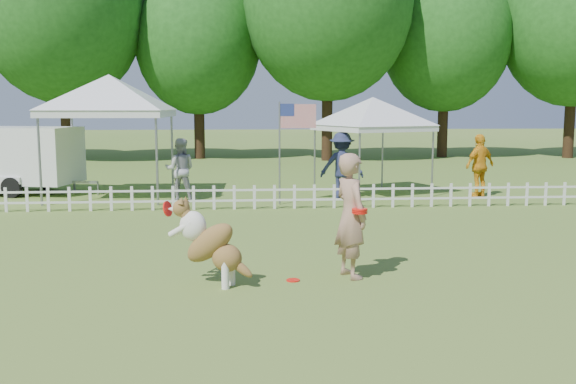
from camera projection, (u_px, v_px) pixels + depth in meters
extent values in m
plane|color=#3F6821|center=(320.00, 287.00, 9.10)|extent=(120.00, 120.00, 0.00)
imported|color=#A67B64|center=(351.00, 216.00, 9.54)|extent=(0.65, 0.79, 1.87)
cylinder|color=red|center=(293.00, 280.00, 9.44)|extent=(0.20, 0.20, 0.02)
imported|color=#A3A3A8|center=(180.00, 170.00, 17.29)|extent=(0.85, 0.68, 1.69)
imported|color=#22284A|center=(342.00, 166.00, 17.66)|extent=(1.29, 0.89, 1.83)
imported|color=orange|center=(480.00, 165.00, 18.03)|extent=(1.12, 0.86, 1.77)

